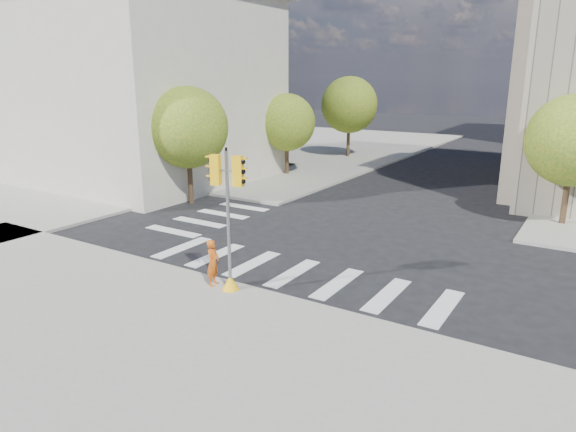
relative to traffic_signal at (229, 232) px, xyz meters
name	(u,v)px	position (x,y,z in m)	size (l,w,h in m)	color
ground	(322,258)	(0.88, 4.61, -2.12)	(160.00, 160.00, 0.00)	black
sidewalk_near	(78,401)	(0.88, -6.39, -2.04)	(30.00, 14.00, 0.15)	gray
sidewalk_far_left	(271,147)	(-19.12, 30.61, -2.04)	(28.00, 40.00, 0.15)	gray
classical_building	(123,83)	(-19.12, 12.61, 4.32)	(19.00, 15.00, 12.70)	beige
tree_lw_near	(188,128)	(-9.62, 8.61, 2.09)	(4.40, 4.40, 6.41)	#382616
tree_lw_mid	(287,123)	(-9.62, 18.61, 1.64)	(4.00, 4.00, 5.77)	#382616
tree_lw_far	(349,105)	(-9.62, 28.61, 2.42)	(4.80, 4.80, 6.95)	#382616
tree_re_near	(574,141)	(8.38, 14.61, 1.93)	(4.20, 4.20, 6.16)	#382616
traffic_signal	(229,232)	(0.00, 0.00, 0.00)	(1.08, 0.56, 4.63)	#FCB90D
photographer	(213,263)	(-0.71, 0.01, -1.18)	(0.57, 0.38, 1.57)	#C95512
planter_wall	(135,188)	(-14.12, 8.55, -1.72)	(6.00, 0.40, 0.50)	silver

